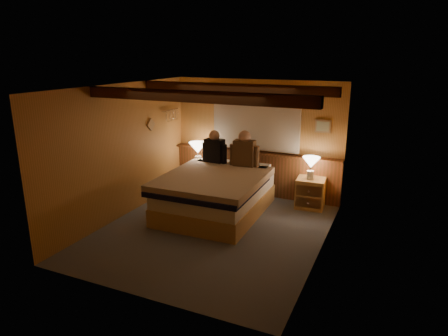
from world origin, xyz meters
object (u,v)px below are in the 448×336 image
Objects in this scene: nightstand_right at (310,193)px; person_right at (244,151)px; lamp_right at (311,164)px; person_left at (214,149)px; bed at (216,193)px; lamp_left at (198,149)px; duffel_bag at (192,189)px; nightstand_left at (199,178)px.

nightstand_right is 0.80× the size of person_right.
lamp_right is at bearing 5.80° from person_right.
person_left is (-1.94, -0.25, 0.74)m from nightstand_right.
bed is at bearing -113.95° from person_right.
person_left is (-1.92, -0.21, 0.14)m from lamp_right.
lamp_left is 0.86m from duffel_bag.
lamp_right is 0.59× the size of person_right.
bed is 3.13× the size of person_right.
person_right is at bearing -11.63° from lamp_left.
person_right is (-1.28, -0.27, 0.76)m from nightstand_right.
bed is at bearing -48.24° from lamp_left.
person_left reaches higher than nightstand_left.
person_right reaches higher than lamp_right.
nightstand_right is 1.51m from person_right.
person_left is at bearing -23.73° from lamp_left.
bed is 1.44m from lamp_left.
lamp_left reaches higher than nightstand_left.
bed is 4.29× the size of duffel_bag.
person_right is at bearing 3.94° from person_left.
nightstand_left is 2.42m from nightstand_right.
nightstand_left is at bearing 158.87° from person_left.
lamp_left reaches higher than lamp_right.
nightstand_left is 1.12× the size of duffel_bag.
lamp_right is 1.30m from person_right.
bed reaches higher than duffel_bag.
nightstand_right is 2.09m from person_left.
person_right is (-1.27, -0.23, 0.16)m from lamp_right.
lamp_right is at bearing 2.12° from duffel_bag.
nightstand_right is 1.20× the size of lamp_left.
person_left is 1.00m from duffel_bag.
person_left is at bearing -176.90° from nightstand_right.
lamp_right is 1.94m from person_left.
bed is at bearing -150.73° from nightstand_right.
lamp_right is 0.64× the size of person_left.
nightstand_left is 1.22× the size of lamp_left.
bed is at bearing -147.27° from lamp_right.
lamp_right reaches higher than bed.
person_left is at bearing 173.96° from person_right.
bed is at bearing -42.94° from duffel_bag.
person_right reaches higher than bed.
person_right reaches higher than lamp_left.
nightstand_right is at bearing 0.65° from lamp_left.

